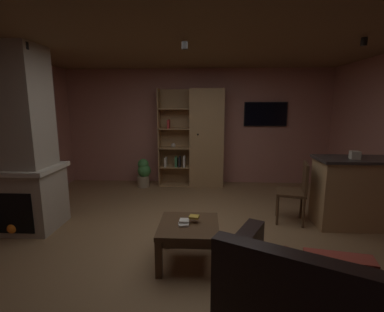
{
  "coord_description": "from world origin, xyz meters",
  "views": [
    {
      "loc": [
        0.19,
        -3.4,
        1.75
      ],
      "look_at": [
        0.0,
        0.4,
        1.05
      ],
      "focal_mm": 25.86,
      "sensor_mm": 36.0,
      "label": 1
    }
  ],
  "objects_px": {
    "leather_couch": "(331,311)",
    "table_book_1": "(184,221)",
    "coffee_table": "(189,231)",
    "wall_mounted_tv": "(265,114)",
    "table_book_0": "(183,225)",
    "kitchen_bar_counter": "(363,192)",
    "table_book_2": "(194,217)",
    "potted_floor_plant": "(144,172)",
    "tissue_box": "(355,155)",
    "dining_chair": "(297,188)",
    "stone_fireplace": "(21,150)",
    "bookshelf_cabinet": "(202,139)"
  },
  "relations": [
    {
      "from": "leather_couch",
      "to": "dining_chair",
      "type": "height_order",
      "value": "dining_chair"
    },
    {
      "from": "coffee_table",
      "to": "dining_chair",
      "type": "height_order",
      "value": "dining_chair"
    },
    {
      "from": "coffee_table",
      "to": "dining_chair",
      "type": "xyz_separation_m",
      "value": [
        1.54,
        1.17,
        0.16
      ]
    },
    {
      "from": "wall_mounted_tv",
      "to": "kitchen_bar_counter",
      "type": "bearing_deg",
      "value": -66.25
    },
    {
      "from": "coffee_table",
      "to": "table_book_0",
      "type": "xyz_separation_m",
      "value": [
        -0.06,
        -0.04,
        0.1
      ]
    },
    {
      "from": "bookshelf_cabinet",
      "to": "kitchen_bar_counter",
      "type": "distance_m",
      "value": 3.14
    },
    {
      "from": "potted_floor_plant",
      "to": "tissue_box",
      "type": "bearing_deg",
      "value": -28.83
    },
    {
      "from": "leather_couch",
      "to": "table_book_2",
      "type": "height_order",
      "value": "leather_couch"
    },
    {
      "from": "leather_couch",
      "to": "kitchen_bar_counter",
      "type": "bearing_deg",
      "value": 57.55
    },
    {
      "from": "table_book_0",
      "to": "wall_mounted_tv",
      "type": "distance_m",
      "value": 3.84
    },
    {
      "from": "bookshelf_cabinet",
      "to": "table_book_2",
      "type": "height_order",
      "value": "bookshelf_cabinet"
    },
    {
      "from": "leather_couch",
      "to": "table_book_2",
      "type": "bearing_deg",
      "value": 132.18
    },
    {
      "from": "table_book_2",
      "to": "table_book_1",
      "type": "bearing_deg",
      "value": -153.95
    },
    {
      "from": "tissue_box",
      "to": "table_book_2",
      "type": "distance_m",
      "value": 2.46
    },
    {
      "from": "coffee_table",
      "to": "wall_mounted_tv",
      "type": "xyz_separation_m",
      "value": [
        1.48,
        3.3,
        1.19
      ]
    },
    {
      "from": "tissue_box",
      "to": "table_book_0",
      "type": "xyz_separation_m",
      "value": [
        -2.31,
        -1.06,
        -0.6
      ]
    },
    {
      "from": "table_book_1",
      "to": "tissue_box",
      "type": "bearing_deg",
      "value": 23.74
    },
    {
      "from": "tissue_box",
      "to": "wall_mounted_tv",
      "type": "distance_m",
      "value": 2.47
    },
    {
      "from": "stone_fireplace",
      "to": "coffee_table",
      "type": "relative_size",
      "value": 3.7
    },
    {
      "from": "bookshelf_cabinet",
      "to": "dining_chair",
      "type": "xyz_separation_m",
      "value": [
        1.44,
        -1.93,
        -0.5
      ]
    },
    {
      "from": "leather_couch",
      "to": "dining_chair",
      "type": "xyz_separation_m",
      "value": [
        0.46,
        2.24,
        0.23
      ]
    },
    {
      "from": "stone_fireplace",
      "to": "kitchen_bar_counter",
      "type": "distance_m",
      "value": 4.88
    },
    {
      "from": "bookshelf_cabinet",
      "to": "coffee_table",
      "type": "bearing_deg",
      "value": -91.96
    },
    {
      "from": "kitchen_bar_counter",
      "to": "table_book_2",
      "type": "distance_m",
      "value": 2.61
    },
    {
      "from": "tissue_box",
      "to": "table_book_2",
      "type": "xyz_separation_m",
      "value": [
        -2.19,
        -0.96,
        -0.55
      ]
    },
    {
      "from": "leather_couch",
      "to": "table_book_1",
      "type": "xyz_separation_m",
      "value": [
        -1.13,
        1.08,
        0.19
      ]
    },
    {
      "from": "stone_fireplace",
      "to": "bookshelf_cabinet",
      "type": "bearing_deg",
      "value": 42.96
    },
    {
      "from": "table_book_1",
      "to": "wall_mounted_tv",
      "type": "relative_size",
      "value": 0.11
    },
    {
      "from": "bookshelf_cabinet",
      "to": "leather_couch",
      "type": "xyz_separation_m",
      "value": [
        0.98,
        -4.17,
        -0.73
      ]
    },
    {
      "from": "stone_fireplace",
      "to": "bookshelf_cabinet",
      "type": "relative_size",
      "value": 1.21
    },
    {
      "from": "stone_fireplace",
      "to": "table_book_0",
      "type": "distance_m",
      "value": 2.55
    },
    {
      "from": "leather_couch",
      "to": "table_book_1",
      "type": "height_order",
      "value": "leather_couch"
    },
    {
      "from": "potted_floor_plant",
      "to": "wall_mounted_tv",
      "type": "distance_m",
      "value": 2.94
    },
    {
      "from": "bookshelf_cabinet",
      "to": "tissue_box",
      "type": "distance_m",
      "value": 2.99
    },
    {
      "from": "table_book_2",
      "to": "wall_mounted_tv",
      "type": "bearing_deg",
      "value": 66.35
    },
    {
      "from": "table_book_2",
      "to": "potted_floor_plant",
      "type": "distance_m",
      "value": 3.09
    },
    {
      "from": "kitchen_bar_counter",
      "to": "wall_mounted_tv",
      "type": "distance_m",
      "value": 2.64
    },
    {
      "from": "bookshelf_cabinet",
      "to": "table_book_1",
      "type": "xyz_separation_m",
      "value": [
        -0.15,
        -3.09,
        -0.54
      ]
    },
    {
      "from": "table_book_0",
      "to": "table_book_1",
      "type": "xyz_separation_m",
      "value": [
        0.01,
        0.04,
        0.02
      ]
    },
    {
      "from": "coffee_table",
      "to": "table_book_1",
      "type": "bearing_deg",
      "value": 177.79
    },
    {
      "from": "stone_fireplace",
      "to": "table_book_0",
      "type": "xyz_separation_m",
      "value": [
        2.32,
        -0.82,
        -0.68
      ]
    },
    {
      "from": "leather_couch",
      "to": "table_book_0",
      "type": "xyz_separation_m",
      "value": [
        -1.14,
        1.04,
        0.17
      ]
    },
    {
      "from": "leather_couch",
      "to": "coffee_table",
      "type": "height_order",
      "value": "leather_couch"
    },
    {
      "from": "wall_mounted_tv",
      "to": "table_book_2",
      "type": "bearing_deg",
      "value": -113.65
    },
    {
      "from": "bookshelf_cabinet",
      "to": "stone_fireplace",
      "type": "bearing_deg",
      "value": -137.04
    },
    {
      "from": "kitchen_bar_counter",
      "to": "leather_couch",
      "type": "height_order",
      "value": "kitchen_bar_counter"
    },
    {
      "from": "stone_fireplace",
      "to": "potted_floor_plant",
      "type": "bearing_deg",
      "value": 59.87
    },
    {
      "from": "stone_fireplace",
      "to": "coffee_table",
      "type": "xyz_separation_m",
      "value": [
        2.38,
        -0.78,
        -0.77
      ]
    },
    {
      "from": "bookshelf_cabinet",
      "to": "wall_mounted_tv",
      "type": "distance_m",
      "value": 1.49
    },
    {
      "from": "stone_fireplace",
      "to": "leather_couch",
      "type": "bearing_deg",
      "value": -28.23
    }
  ]
}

